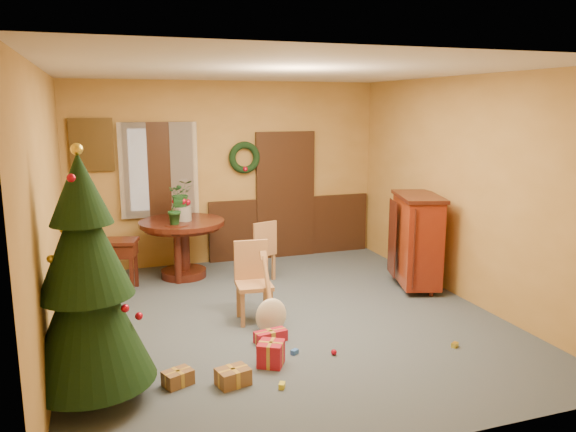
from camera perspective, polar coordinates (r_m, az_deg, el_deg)
name	(u,v)px	position (r m, az deg, el deg)	size (l,w,h in m)	color
room_envelope	(242,193)	(9.14, -4.71, 2.30)	(5.50, 5.50, 5.50)	#374350
dining_table	(183,238)	(8.44, -10.67, -2.17)	(1.25, 1.25, 0.86)	black
urn	(182,214)	(8.36, -10.76, 0.24)	(0.28, 0.28, 0.21)	slate
centerpiece_plant	(181,193)	(8.31, -10.83, 2.28)	(0.36, 0.31, 0.40)	#1E4C23
chair_near	(253,278)	(6.72, -3.59, -6.31)	(0.44, 0.44, 0.94)	#AA6F44
chair_far	(261,249)	(8.17, -2.74, -3.33)	(0.49, 0.49, 0.89)	#AA6F44
guitar	(271,294)	(6.38, -1.74, -7.96)	(0.37, 0.17, 0.86)	beige
plant_stand	(177,247)	(8.16, -11.17, -3.08)	(0.34, 0.34, 0.87)	black
stand_plant	(176,210)	(8.05, -11.32, 0.64)	(0.23, 0.19, 0.42)	#19471E
christmas_tree	(87,284)	(5.02, -19.78, -6.49)	(1.08, 1.08, 2.23)	#382111
writing_desk	(108,252)	(8.09, -17.85, -3.54)	(0.89, 0.61, 0.72)	black
sideboard	(417,238)	(8.01, 12.96, -2.22)	(0.82, 1.14, 1.32)	#530F09
gift_a	(233,377)	(5.38, -5.60, -15.93)	(0.33, 0.28, 0.16)	brown
gift_b	(271,354)	(5.70, -1.74, -13.81)	(0.33, 0.33, 0.24)	#A41526
gift_c	(178,378)	(5.45, -11.12, -15.83)	(0.31, 0.26, 0.14)	brown
gift_d	(271,336)	(6.23, -1.78, -12.11)	(0.37, 0.20, 0.13)	#A41526
toy_a	(295,352)	(5.95, 0.67, -13.64)	(0.08, 0.05, 0.05)	#2957B4
toy_b	(283,318)	(6.81, -0.50, -10.28)	(0.06, 0.06, 0.06)	#238036
toy_c	(282,386)	(5.32, -0.62, -16.84)	(0.08, 0.05, 0.05)	gold
toy_d	(334,352)	(5.95, 4.68, -13.62)	(0.06, 0.06, 0.06)	#A90B20
toy_e	(455,345)	(6.36, 16.59, -12.44)	(0.08, 0.05, 0.05)	yellow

